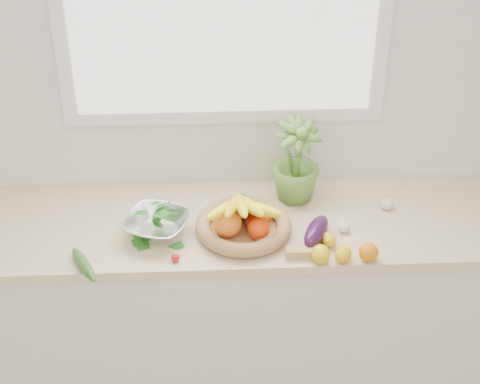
{
  "coord_description": "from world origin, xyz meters",
  "views": [
    {
      "loc": [
        -0.07,
        -0.46,
        2.63
      ],
      "look_at": [
        0.05,
        1.93,
        1.05
      ],
      "focal_mm": 55.0,
      "sensor_mm": 36.0,
      "label": 1
    }
  ],
  "objects_px": {
    "apple": "(256,223)",
    "colander_with_spinach": "(156,221)",
    "eggplant": "(316,232)",
    "fruit_basket": "(243,221)",
    "cucumber": "(84,265)",
    "potted_herb": "(296,161)"
  },
  "relations": [
    {
      "from": "cucumber",
      "to": "potted_herb",
      "type": "distance_m",
      "value": 0.95
    },
    {
      "from": "cucumber",
      "to": "colander_with_spinach",
      "type": "distance_m",
      "value": 0.33
    },
    {
      "from": "colander_with_spinach",
      "to": "apple",
      "type": "bearing_deg",
      "value": 0.29
    },
    {
      "from": "colander_with_spinach",
      "to": "cucumber",
      "type": "bearing_deg",
      "value": -142.6
    },
    {
      "from": "potted_herb",
      "to": "colander_with_spinach",
      "type": "relative_size",
      "value": 1.12
    },
    {
      "from": "fruit_basket",
      "to": "colander_with_spinach",
      "type": "distance_m",
      "value": 0.34
    },
    {
      "from": "cucumber",
      "to": "fruit_basket",
      "type": "height_order",
      "value": "fruit_basket"
    },
    {
      "from": "eggplant",
      "to": "colander_with_spinach",
      "type": "height_order",
      "value": "colander_with_spinach"
    },
    {
      "from": "apple",
      "to": "potted_herb",
      "type": "bearing_deg",
      "value": 51.75
    },
    {
      "from": "eggplant",
      "to": "fruit_basket",
      "type": "height_order",
      "value": "fruit_basket"
    },
    {
      "from": "fruit_basket",
      "to": "colander_with_spinach",
      "type": "relative_size",
      "value": 1.27
    },
    {
      "from": "potted_herb",
      "to": "apple",
      "type": "bearing_deg",
      "value": -128.25
    },
    {
      "from": "potted_herb",
      "to": "fruit_basket",
      "type": "distance_m",
      "value": 0.35
    },
    {
      "from": "apple",
      "to": "cucumber",
      "type": "relative_size",
      "value": 0.37
    },
    {
      "from": "eggplant",
      "to": "apple",
      "type": "bearing_deg",
      "value": 163.75
    },
    {
      "from": "potted_herb",
      "to": "colander_with_spinach",
      "type": "bearing_deg",
      "value": -157.92
    },
    {
      "from": "apple",
      "to": "colander_with_spinach",
      "type": "height_order",
      "value": "colander_with_spinach"
    },
    {
      "from": "cucumber",
      "to": "apple",
      "type": "bearing_deg",
      "value": 17.23
    },
    {
      "from": "colander_with_spinach",
      "to": "fruit_basket",
      "type": "bearing_deg",
      "value": -0.22
    },
    {
      "from": "apple",
      "to": "fruit_basket",
      "type": "bearing_deg",
      "value": -176.28
    },
    {
      "from": "apple",
      "to": "potted_herb",
      "type": "distance_m",
      "value": 0.32
    },
    {
      "from": "fruit_basket",
      "to": "colander_with_spinach",
      "type": "height_order",
      "value": "fruit_basket"
    }
  ]
}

